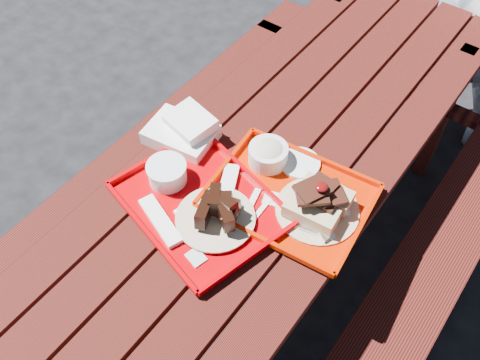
{
  "coord_description": "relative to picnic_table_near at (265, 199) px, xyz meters",
  "views": [
    {
      "loc": [
        0.59,
        -0.94,
        2.08
      ],
      "look_at": [
        0.0,
        -0.15,
        0.82
      ],
      "focal_mm": 40.0,
      "sensor_mm": 36.0,
      "label": 1
    }
  ],
  "objects": [
    {
      "name": "white_cloth",
      "position": [
        -0.29,
        -0.08,
        0.23
      ],
      "size": [
        0.24,
        0.2,
        0.09
      ],
      "color": "white",
      "rests_on": "picnic_table_near"
    },
    {
      "name": "picnic_table_near",
      "position": [
        0.0,
        0.0,
        0.0
      ],
      "size": [
        1.41,
        2.4,
        0.75
      ],
      "color": "#4A160E",
      "rests_on": "ground"
    },
    {
      "name": "ground",
      "position": [
        0.0,
        0.0,
        -0.56
      ],
      "size": [
        60.0,
        60.0,
        0.0
      ],
      "primitive_type": "plane",
      "color": "black",
      "rests_on": "ground"
    },
    {
      "name": "near_tray",
      "position": [
        0.13,
        -0.06,
        0.23
      ],
      "size": [
        0.51,
        0.42,
        0.15
      ],
      "color": "#C52000",
      "rests_on": "picnic_table_near"
    },
    {
      "name": "far_tray",
      "position": [
        -0.08,
        -0.27,
        0.21
      ],
      "size": [
        0.56,
        0.49,
        0.08
      ],
      "color": "#BB0006",
      "rests_on": "picnic_table_near"
    }
  ]
}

